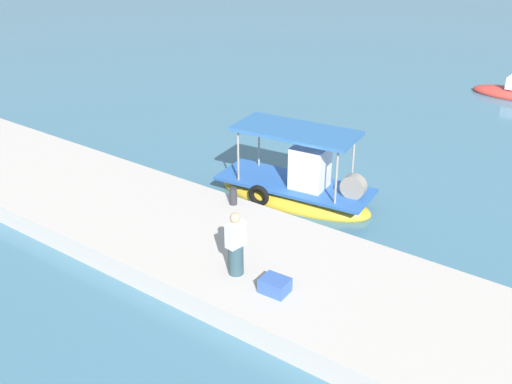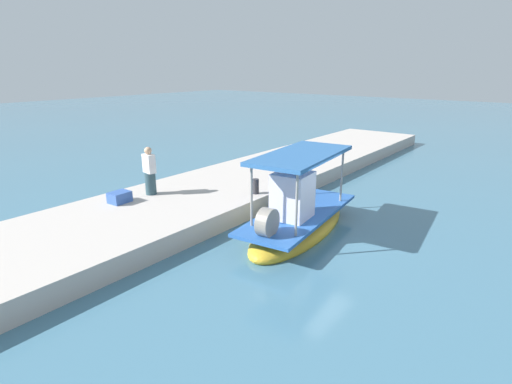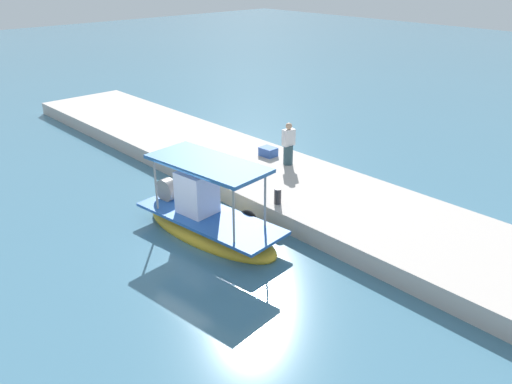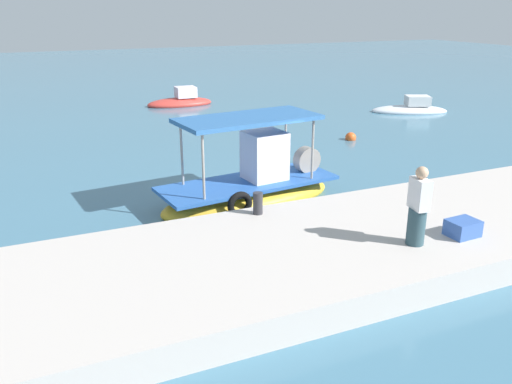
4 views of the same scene
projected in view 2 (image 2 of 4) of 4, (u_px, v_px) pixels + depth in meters
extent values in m
plane|color=teal|center=(307.00, 236.00, 12.58)|extent=(120.00, 120.00, 0.00)
cube|color=beige|center=(201.00, 198.00, 15.22)|extent=(36.00, 4.80, 0.64)
ellipsoid|color=gold|center=(299.00, 228.00, 12.87)|extent=(5.62, 2.47, 0.92)
cube|color=#2B5EAE|center=(300.00, 213.00, 12.72)|extent=(5.40, 2.44, 0.10)
cube|color=white|center=(292.00, 197.00, 12.07)|extent=(1.21, 1.14, 1.50)
cylinder|color=gray|center=(296.00, 206.00, 10.69)|extent=(0.07, 0.07, 1.88)
cylinder|color=gray|center=(251.00, 198.00, 11.39)|extent=(0.07, 0.07, 1.88)
cylinder|color=gray|center=(342.00, 177.00, 13.53)|extent=(0.07, 0.07, 1.88)
cylinder|color=gray|center=(303.00, 172.00, 14.23)|extent=(0.07, 0.07, 1.88)
cube|color=#2E62A1|center=(302.00, 155.00, 12.16)|extent=(4.16, 2.25, 0.12)
torus|color=black|center=(284.00, 207.00, 13.93)|extent=(0.76, 0.26, 0.74)
cylinder|color=gray|center=(267.00, 222.00, 10.92)|extent=(0.83, 0.44, 0.80)
cylinder|color=#2E4952|center=(151.00, 183.00, 14.48)|extent=(0.44, 0.44, 0.81)
cube|color=silver|center=(149.00, 163.00, 14.26)|extent=(0.34, 0.53, 0.67)
sphere|color=tan|center=(148.00, 151.00, 14.13)|extent=(0.26, 0.26, 0.26)
cylinder|color=#2D2D33|center=(256.00, 186.00, 14.58)|extent=(0.24, 0.24, 0.55)
cube|color=#365AA9|center=(120.00, 197.00, 13.66)|extent=(0.70, 0.57, 0.37)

